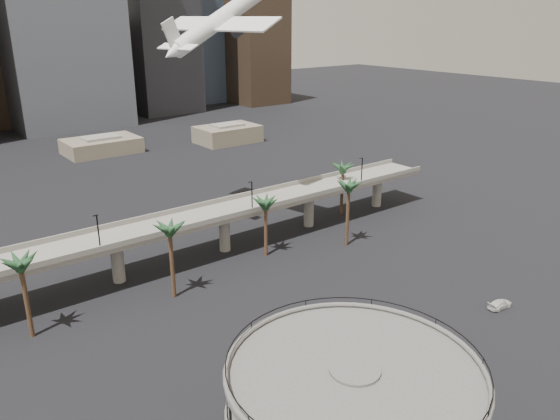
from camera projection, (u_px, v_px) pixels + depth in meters
overpass at (173, 228)px, 100.20m from camera, size 130.00×9.30×14.70m
palm_trees at (249, 206)px, 99.75m from camera, size 76.40×18.40×14.00m
low_buildings at (63, 156)px, 170.57m from camera, size 135.00×27.50×6.80m
skyline at (11, 16)px, 217.02m from camera, size 269.00×86.00×120.53m
airborne_jet at (220, 20)px, 108.58m from camera, size 30.60×28.59×16.13m
car_a at (308, 397)px, 65.79m from camera, size 5.17×3.50×1.63m
car_b at (329, 343)px, 76.60m from camera, size 5.33×3.94×1.68m
car_c at (500, 304)px, 87.32m from camera, size 4.80×2.36×1.34m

